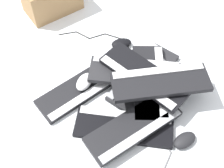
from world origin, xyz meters
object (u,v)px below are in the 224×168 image
at_px(keyboard_5, 144,76).
at_px(keyboard_6, 134,127).
at_px(keyboard_4, 135,72).
at_px(mouse_1, 121,43).
at_px(mouse_2, 160,64).
at_px(keyboard_0, 81,89).
at_px(keyboard_1, 124,126).
at_px(mouse_3, 84,82).
at_px(keyboard_7, 161,82).
at_px(keyboard_2, 143,77).
at_px(mouse_0, 185,140).
at_px(keyboard_3, 150,81).

xyz_separation_m(keyboard_5, keyboard_6, (-0.04, 0.24, -0.06)).
xyz_separation_m(keyboard_4, mouse_1, (0.15, -0.19, -0.05)).
relative_size(keyboard_4, keyboard_6, 1.03).
bearing_deg(keyboard_4, mouse_2, -121.45).
xyz_separation_m(keyboard_0, keyboard_1, (-0.27, 0.11, 0.00)).
xyz_separation_m(keyboard_4, mouse_3, (0.21, 0.13, -0.02)).
bearing_deg(mouse_3, keyboard_1, -114.05).
distance_m(keyboard_7, mouse_3, 0.37).
height_order(keyboard_6, mouse_1, keyboard_6).
bearing_deg(keyboard_2, keyboard_7, 141.06).
bearing_deg(keyboard_6, mouse_2, -88.82).
relative_size(mouse_1, mouse_3, 1.00).
relative_size(keyboard_1, mouse_1, 4.22).
bearing_deg(keyboard_4, keyboard_0, 35.72).
bearing_deg(keyboard_5, mouse_0, 143.65).
relative_size(keyboard_4, mouse_1, 4.22).
distance_m(mouse_0, mouse_3, 0.54).
xyz_separation_m(keyboard_0, keyboard_3, (-0.30, -0.16, 0.03)).
distance_m(keyboard_4, mouse_3, 0.25).
distance_m(keyboard_2, keyboard_7, 0.18).
bearing_deg(mouse_1, mouse_0, -80.14).
bearing_deg(mouse_3, mouse_1, -7.70).
distance_m(keyboard_4, mouse_2, 0.18).
xyz_separation_m(mouse_0, mouse_2, (0.23, -0.37, 0.00)).
relative_size(keyboard_7, mouse_0, 4.12).
distance_m(keyboard_5, mouse_0, 0.34).
relative_size(keyboard_6, mouse_0, 4.11).
distance_m(keyboard_0, keyboard_7, 0.39).
xyz_separation_m(keyboard_2, keyboard_3, (-0.04, 0.03, 0.03)).
relative_size(mouse_2, mouse_3, 1.00).
relative_size(keyboard_0, mouse_1, 4.17).
distance_m(keyboard_0, keyboard_4, 0.28).
distance_m(keyboard_1, mouse_1, 0.50).
distance_m(keyboard_4, keyboard_5, 0.07).
relative_size(keyboard_0, keyboard_6, 1.01).
bearing_deg(keyboard_7, keyboard_0, 16.91).
bearing_deg(mouse_2, keyboard_0, 76.59).
height_order(keyboard_3, mouse_0, keyboard_3).
bearing_deg(mouse_2, keyboard_6, 123.27).
relative_size(keyboard_3, mouse_1, 4.22).
bearing_deg(mouse_1, keyboard_7, -78.80).
xyz_separation_m(keyboard_3, keyboard_5, (0.03, 0.02, 0.06)).
xyz_separation_m(keyboard_2, mouse_0, (-0.29, 0.26, 0.01)).
relative_size(keyboard_2, keyboard_5, 1.00).
xyz_separation_m(keyboard_3, mouse_2, (-0.01, -0.15, -0.02)).
xyz_separation_m(keyboard_6, mouse_0, (-0.22, -0.04, -0.02)).
bearing_deg(mouse_0, mouse_2, -114.27).
xyz_separation_m(keyboard_6, mouse_3, (0.31, -0.13, 0.01)).
xyz_separation_m(keyboard_1, mouse_2, (-0.04, -0.41, 0.01)).
bearing_deg(keyboard_5, keyboard_1, 89.81).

